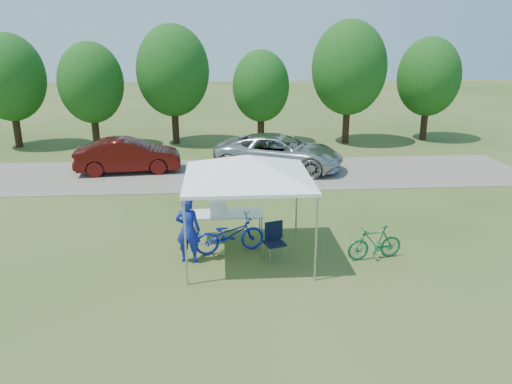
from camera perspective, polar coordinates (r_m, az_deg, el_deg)
The scene contains 13 objects.
ground at distance 13.27m, azimuth -0.93°, elevation -7.26°, with size 100.00×100.00×0.00m, color #2D5119.
gravel_strip at distance 20.79m, azimuth -2.19°, elevation 2.09°, with size 24.00×5.00×0.02m, color gray.
canopy at distance 12.39m, azimuth -1.00°, elevation 3.93°, with size 4.53×4.53×3.00m.
treeline at distance 26.14m, azimuth -3.44°, elevation 13.14°, with size 24.89×4.28×6.30m.
folding_table at distance 13.99m, azimuth -3.20°, elevation -2.59°, with size 1.94×0.81×0.80m.
folding_chair at distance 12.91m, azimuth 2.09°, elevation -5.21°, with size 0.62×0.65×0.97m.
cooler at distance 13.92m, azimuth -4.34°, elevation -1.76°, with size 0.48×0.33×0.35m.
ice_cream_cup at distance 13.94m, azimuth -0.89°, elevation -2.33°, with size 0.07×0.07×0.05m, color gold.
cyclist at distance 12.72m, azimuth -7.77°, elevation -4.29°, with size 0.64×0.42×1.74m, color #1622B3.
bike_blue at distance 13.31m, azimuth -3.01°, elevation -4.88°, with size 0.66×1.88×0.99m, color #1624C8.
bike_green at distance 13.27m, azimuth 13.43°, elevation -5.65°, with size 0.42×1.49×0.90m, color #16643D.
minivan at distance 21.24m, azimuth 2.65°, elevation 4.54°, with size 2.49×5.40×1.50m, color #BBBAB6.
sedan at distance 21.55m, azimuth -14.39°, elevation 4.07°, with size 1.50×4.29×1.41m, color #460D0B.
Camera 1 is at (-0.66, -12.01, 5.60)m, focal length 35.00 mm.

